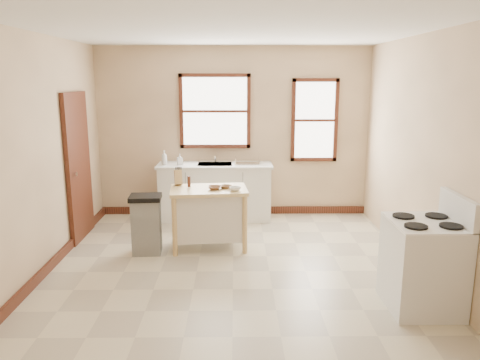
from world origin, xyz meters
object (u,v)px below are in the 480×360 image
bowl_b (225,187)px  gas_stove (424,252)px  soap_bottle_a (164,158)px  pepper_grinder (189,181)px  trash_bin (146,224)px  soap_bottle_b (180,159)px  knife_block (178,178)px  bowl_a (215,188)px  dish_rack (247,161)px  bowl_c (235,189)px  kitchen_island (209,218)px

bowl_b → gas_stove: 2.68m
bowl_b → soap_bottle_a: bearing=128.3°
pepper_grinder → trash_bin: size_ratio=0.19×
soap_bottle_b → bowl_b: bearing=-79.4°
knife_block → bowl_a: size_ratio=1.12×
dish_rack → bowl_c: dish_rack is taller
trash_bin → gas_stove: gas_stove is taller
dish_rack → bowl_b: bearing=-119.8°
knife_block → pepper_grinder: (0.16, -0.11, -0.03)m
knife_block → gas_stove: 3.32m
dish_rack → kitchen_island: dish_rack is taller
kitchen_island → bowl_a: bearing=-39.5°
soap_bottle_a → bowl_b: soap_bottle_a is taller
soap_bottle_a → gas_stove: (3.01, -3.03, -0.45)m
bowl_b → trash_bin: bowl_b is taller
bowl_c → soap_bottle_a: bearing=128.6°
kitchen_island → bowl_b: (0.23, 0.01, 0.44)m
dish_rack → soap_bottle_b: bearing=165.7°
soap_bottle_b → kitchen_island: soap_bottle_b is taller
knife_block → pepper_grinder: bearing=-47.3°
soap_bottle_a → knife_block: 1.14m
soap_bottle_a → bowl_a: 1.60m
soap_bottle_b → bowl_c: bearing=-78.1°
bowl_b → soap_bottle_b: bearing=120.4°
soap_bottle_b → gas_stove: gas_stove is taller
soap_bottle_a → bowl_a: (0.86, -1.34, -0.18)m
gas_stove → kitchen_island: bearing=142.0°
bowl_c → trash_bin: 1.26m
dish_rack → bowl_c: 1.49m
pepper_grinder → gas_stove: size_ratio=0.13×
knife_block → trash_bin: (-0.38, -0.41, -0.54)m
trash_bin → bowl_a: bearing=5.6°
bowl_a → bowl_c: size_ratio=1.13×
soap_bottle_b → kitchen_island: size_ratio=0.17×
dish_rack → bowl_a: (-0.47, -1.39, -0.11)m
trash_bin → gas_stove: 3.42m
soap_bottle_a → pepper_grinder: bearing=-74.8°
pepper_grinder → bowl_c: pepper_grinder is taller
dish_rack → gas_stove: (1.68, -3.08, -0.38)m
dish_rack → bowl_b: 1.37m
dish_rack → knife_block: (-0.99, -1.12, -0.04)m
soap_bottle_a → knife_block: (0.35, -1.08, -0.10)m
soap_bottle_a → dish_rack: bearing=-5.9°
bowl_b → bowl_c: (0.13, -0.15, 0.01)m
bowl_a → bowl_b: (0.14, 0.07, -0.00)m
knife_block → trash_bin: size_ratio=0.25×
pepper_grinder → bowl_a: 0.39m
dish_rack → trash_bin: bearing=-147.6°
soap_bottle_a → soap_bottle_b: size_ratio=1.32×
kitchen_island → knife_block: bearing=148.7°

